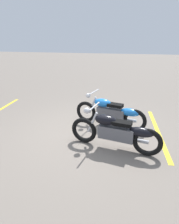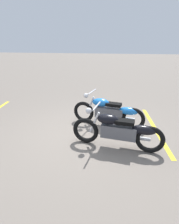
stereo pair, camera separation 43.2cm
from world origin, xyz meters
name	(u,v)px [view 2 (the right image)]	position (x,y,z in m)	size (l,w,h in m)	color
ground_plane	(87,133)	(0.00, 0.00, 0.00)	(60.00, 60.00, 0.00)	slate
motorcycle_bright_foreground	(109,112)	(-0.60, -0.60, 0.46)	(2.20, 0.74, 1.04)	black
motorcycle_dark_foreground	(119,130)	(-0.88, 0.62, 0.46)	(2.22, 0.65, 1.04)	black
parking_stripe_near	(155,129)	(-1.97, -0.59, 0.00)	(3.20, 0.12, 0.01)	yellow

